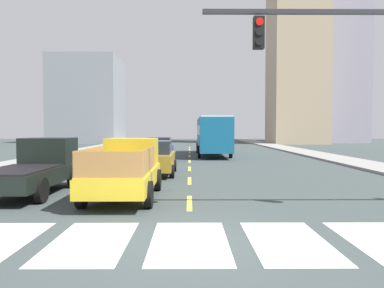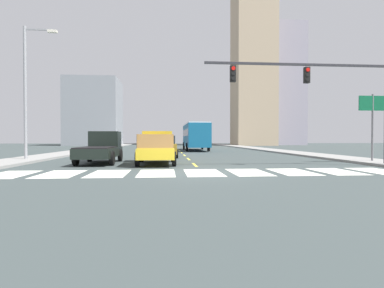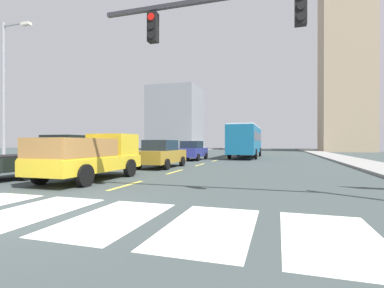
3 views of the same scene
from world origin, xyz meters
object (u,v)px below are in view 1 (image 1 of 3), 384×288
sedan_near_left (155,158)px  sedan_mid (160,149)px  city_bus (213,133)px  pickup_dark (37,167)px  pickup_stakebed (127,169)px

sedan_near_left → sedan_mid: bearing=95.0°
city_bus → sedan_near_left: size_ratio=2.45×
pickup_dark → city_bus: size_ratio=0.48×
pickup_stakebed → sedan_near_left: (0.44, 5.94, -0.08)m
pickup_stakebed → sedan_near_left: size_ratio=1.18×
city_bus → sedan_mid: size_ratio=2.45×
pickup_dark → sedan_mid: pickup_dark is taller
pickup_dark → sedan_mid: 13.58m
sedan_mid → city_bus: bearing=56.4°
city_bus → pickup_dark: bearing=-110.7°
pickup_dark → sedan_near_left: pickup_dark is taller
pickup_dark → sedan_near_left: (3.87, 5.14, -0.06)m
sedan_mid → pickup_stakebed: bearing=-87.4°
city_bus → sedan_near_left: 14.24m
pickup_stakebed → sedan_mid: (0.02, 13.94, -0.08)m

